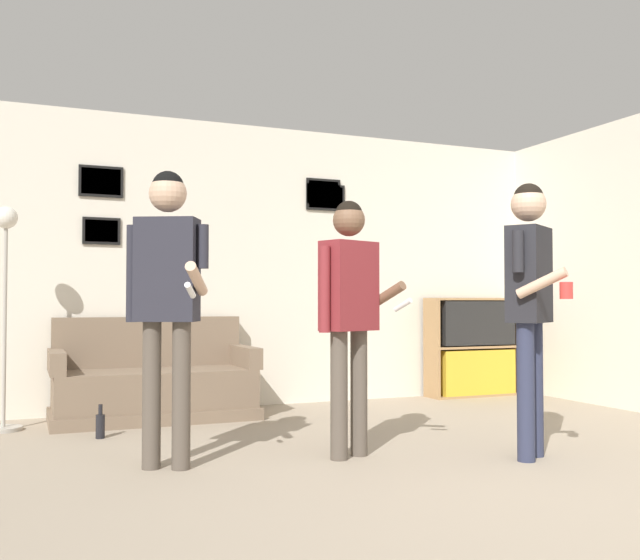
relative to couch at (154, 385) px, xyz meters
The scene contains 9 objects.
ground_plane 3.86m from the couch, 69.64° to the right, with size 20.00×20.00×0.00m, color gray.
wall_back 1.76m from the couch, 17.43° to the left, with size 7.90×0.08×2.70m.
couch is the anchor object (origin of this frame).
bookshelf 3.40m from the couch, ahead, with size 1.06×0.30×1.04m.
floor_lamp 1.43m from the couch, behind, with size 0.28×0.28×1.74m.
person_player_foreground_left 2.08m from the couch, 97.20° to the right, with size 0.45×0.60×1.78m.
person_player_foreground_center 2.33m from the couch, 66.09° to the right, with size 0.57×0.41×1.64m.
person_watcher_holding_cup 3.27m from the couch, 52.06° to the right, with size 0.43×0.58×1.75m.
bottle_on_floor 0.92m from the couch, 124.03° to the right, with size 0.07×0.07×0.25m.
Camera 1 is at (-2.36, -2.56, 0.99)m, focal length 40.00 mm.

